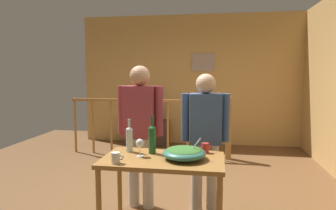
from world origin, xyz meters
name	(u,v)px	position (x,y,z in m)	size (l,w,h in m)	color
ground_plane	(169,195)	(0.00, 0.00, 0.00)	(7.65, 7.65, 0.00)	brown
back_wall	(190,80)	(0.00, 2.94, 1.42)	(4.86, 0.10, 2.84)	tan
framed_picture	(203,62)	(0.29, 2.88, 1.81)	(0.49, 0.03, 0.38)	gray
stair_railing	(171,121)	(-0.25, 1.78, 0.68)	(3.09, 0.10, 1.14)	#9E6B33
tv_console	(148,133)	(-0.88, 2.59, 0.27)	(0.90, 0.40, 0.55)	#38281E
flat_screen_tv	(148,108)	(-0.88, 2.56, 0.82)	(0.62, 0.12, 0.47)	black
serving_table	(163,168)	(0.10, -0.98, 0.69)	(1.15, 0.66, 0.79)	#9E6B33
salad_bowl	(184,153)	(0.31, -0.99, 0.85)	(0.41, 0.41, 0.21)	#337060
wine_glass	(140,144)	(-0.13, -0.98, 0.91)	(0.08, 0.08, 0.17)	silver
wine_bottle_green	(152,138)	(-0.03, -0.85, 0.94)	(0.07, 0.07, 0.38)	#1E5628
wine_bottle_clear	(129,138)	(-0.28, -0.83, 0.93)	(0.07, 0.07, 0.34)	silver
mug_white	(116,158)	(-0.28, -1.22, 0.84)	(0.12, 0.08, 0.10)	white
mug_red	(205,148)	(0.49, -0.74, 0.84)	(0.11, 0.07, 0.10)	#B7332D
person_standing_left	(140,125)	(-0.27, -0.39, 0.98)	(0.55, 0.25, 1.67)	beige
person_standing_right	(205,133)	(0.48, -0.39, 0.92)	(0.54, 0.25, 1.58)	beige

